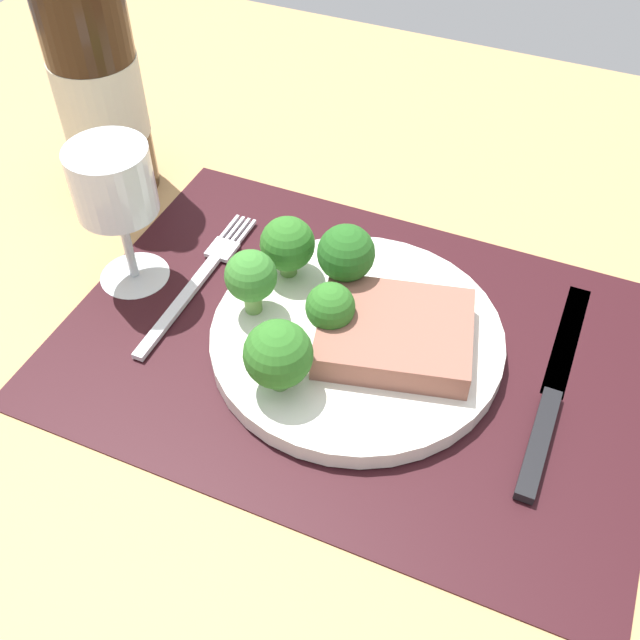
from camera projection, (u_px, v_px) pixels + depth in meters
The scene contains 13 objects.
ground_plane at pixel (356, 359), 62.63cm from camera, with size 140.00×110.00×3.00cm, color tan.
placemat at pixel (356, 346), 61.43cm from camera, with size 47.62×33.78×0.30cm, color black.
plate at pixel (357, 338), 60.74cm from camera, with size 23.67×23.67×1.60cm, color silver.
steak at pixel (397, 329), 58.74cm from camera, with size 11.85×9.58×2.35cm, color #8C5647.
broccoli_front_edge at pixel (251, 277), 59.23cm from camera, with size 4.22×4.22×5.90cm.
broccoli_back_left at pixel (346, 255), 60.81cm from camera, with size 4.76×4.76×6.38cm.
broccoli_center at pixel (278, 355), 53.94cm from camera, with size 5.14×5.14×6.07cm.
broccoli_near_steak at pixel (330, 308), 57.99cm from camera, with size 3.91×3.91×4.95cm.
broccoli_near_fork at pixel (287, 244), 62.63cm from camera, with size 4.66×4.66×5.58cm.
fork at pixel (199, 280), 66.26cm from camera, with size 2.40×19.20×0.50cm.
knife at pixel (551, 399), 57.17cm from camera, with size 1.80×23.00×0.80cm.
wine_bottle at pixel (97, 83), 68.70cm from camera, with size 8.12×8.12×30.43cm.
wine_glass at pixel (117, 188), 60.55cm from camera, with size 6.72×6.72×13.41cm.
Camera 1 is at (13.34, -38.47, 46.30)cm, focal length 42.12 mm.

